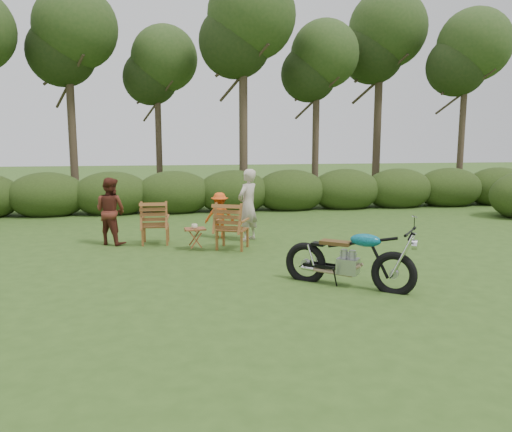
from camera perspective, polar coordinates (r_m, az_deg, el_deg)
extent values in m
plane|color=#2D4A18|center=(8.42, 5.49, -7.97)|extent=(80.00, 80.00, 0.00)
cylinder|color=#3C2D21|center=(19.19, -20.40, 11.76)|extent=(0.28, 0.28, 7.20)
sphere|color=#264018|center=(19.46, -20.77, 18.35)|extent=(2.88, 2.88, 2.88)
cylinder|color=#3C2D21|center=(19.98, -11.12, 10.71)|extent=(0.24, 0.24, 6.30)
sphere|color=#264018|center=(20.15, -11.29, 16.29)|extent=(2.52, 2.52, 2.52)
cylinder|color=#3C2D21|center=(18.02, -1.47, 13.25)|extent=(0.30, 0.30, 7.65)
sphere|color=#264018|center=(18.36, -1.50, 20.67)|extent=(3.06, 3.06, 3.06)
cylinder|color=#3C2D21|center=(19.72, 6.87, 11.10)|extent=(0.26, 0.26, 6.48)
sphere|color=#264018|center=(19.90, 6.98, 16.91)|extent=(2.59, 2.59, 2.59)
cylinder|color=#3C2D21|center=(21.82, 13.79, 12.58)|extent=(0.32, 0.32, 7.92)
sphere|color=#264018|center=(22.14, 14.04, 18.95)|extent=(3.17, 3.17, 3.17)
cylinder|color=#3C2D21|center=(21.01, 22.57, 10.85)|extent=(0.24, 0.24, 6.84)
sphere|color=#264018|center=(21.22, 22.92, 16.58)|extent=(2.74, 2.74, 2.74)
ellipsoid|color=#243312|center=(17.29, -22.73, 2.15)|extent=(2.52, 1.68, 1.51)
ellipsoid|color=#243312|center=(16.96, -16.13, 2.37)|extent=(2.52, 1.68, 1.51)
ellipsoid|color=#243312|center=(16.86, -9.35, 2.57)|extent=(2.52, 1.68, 1.51)
ellipsoid|color=#243312|center=(17.00, -2.59, 2.72)|extent=(2.52, 1.68, 1.51)
ellipsoid|color=#243312|center=(17.37, 3.97, 2.84)|extent=(2.52, 1.68, 1.51)
ellipsoid|color=#243312|center=(17.96, 10.19, 2.92)|extent=(2.52, 1.68, 1.51)
ellipsoid|color=#243312|center=(18.74, 15.95, 2.96)|extent=(2.52, 1.68, 1.51)
ellipsoid|color=#243312|center=(19.70, 21.19, 2.97)|extent=(2.52, 1.68, 1.51)
ellipsoid|color=#243312|center=(20.80, 25.92, 2.96)|extent=(2.52, 1.68, 1.51)
imported|color=#F1E5C7|center=(11.00, -7.05, -1.18)|extent=(0.13, 0.13, 0.10)
imported|color=#BFAE9D|center=(12.07, -0.94, -2.79)|extent=(0.74, 0.73, 1.72)
imported|color=#542218|center=(12.12, -16.14, -3.10)|extent=(0.95, 0.90, 1.55)
imported|color=#E04E15|center=(12.41, -4.14, -2.49)|extent=(0.78, 0.51, 1.13)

